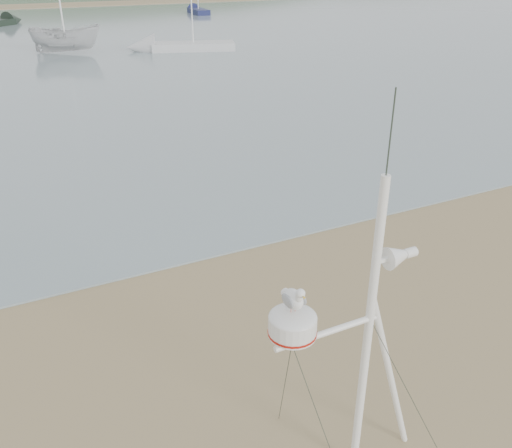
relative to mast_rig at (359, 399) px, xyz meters
name	(u,v)px	position (x,y,z in m)	size (l,w,h in m)	color
ground	(161,445)	(-1.92, 1.34, -1.08)	(560.00, 560.00, 0.00)	olive
hill_ridge	(26,28)	(16.59, 236.34, -20.78)	(620.00, 180.00, 80.00)	#213616
mast_rig	(359,399)	(0.00, 0.00, 0.00)	(1.98, 2.11, 4.47)	white
boat_white	(62,15)	(2.14, 33.04, 1.15)	(1.65, 1.69, 4.38)	silver
sailboat_white_near	(165,47)	(7.84, 31.00, -0.78)	(7.00, 3.73, 6.79)	silver
sailboat_blue_far	(195,10)	(18.88, 54.65, -0.78)	(1.82, 5.62, 5.55)	#131843
sailboat_dark_mid	(2,22)	(-0.35, 51.38, -0.78)	(5.93, 5.72, 6.60)	black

